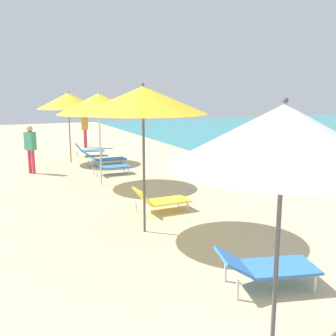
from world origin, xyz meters
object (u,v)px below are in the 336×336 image
at_px(umbrella_third, 283,136).
at_px(lounger_fourth_shoreside, 160,200).
at_px(umbrella_fourth, 143,100).
at_px(lounger_farthest_shoreside, 88,150).
at_px(umbrella_farthest, 68,101).
at_px(person_walking_near, 30,145).
at_px(lounger_farthest_inland, 105,158).
at_px(lounger_fifth_shoreside, 110,166).
at_px(person_walking_mid, 85,125).
at_px(umbrella_fifth, 99,104).
at_px(lounger_third_shoreside, 266,266).

relative_size(umbrella_third, lounger_fourth_shoreside, 2.09).
distance_m(umbrella_fourth, lounger_farthest_shoreside, 10.07).
bearing_deg(umbrella_fourth, umbrella_farthest, 89.47).
bearing_deg(person_walking_near, lounger_fourth_shoreside, -106.53).
xyz_separation_m(lounger_farthest_shoreside, person_walking_near, (-2.57, -2.85, 0.71)).
distance_m(lounger_farthest_shoreside, lounger_farthest_inland, 2.36).
relative_size(umbrella_farthest, person_walking_near, 1.68).
height_order(lounger_farthest_inland, person_walking_near, person_walking_near).
bearing_deg(lounger_fifth_shoreside, lounger_fourth_shoreside, -90.70).
bearing_deg(lounger_fifth_shoreside, person_walking_mid, 84.39).
bearing_deg(umbrella_third, umbrella_farthest, 89.52).
distance_m(umbrella_third, lounger_farthest_inland, 11.71).
height_order(umbrella_farthest, lounger_farthest_inland, umbrella_farthest).
bearing_deg(lounger_fifth_shoreside, lounger_farthest_shoreside, 87.00).
distance_m(umbrella_third, person_walking_near, 11.16).
height_order(umbrella_fourth, umbrella_fifth, umbrella_fourth).
bearing_deg(umbrella_farthest, lounger_farthest_shoreside, 51.25).
bearing_deg(lounger_farthest_shoreside, umbrella_fifth, -91.02).
bearing_deg(umbrella_third, lounger_farthest_shoreside, 85.55).
xyz_separation_m(lounger_fourth_shoreside, umbrella_fifth, (-0.57, 3.24, 2.11)).
xyz_separation_m(umbrella_third, lounger_third_shoreside, (0.81, 1.20, -2.03)).
relative_size(lounger_farthest_shoreside, person_walking_mid, 0.72).
relative_size(umbrella_fifth, person_walking_mid, 1.55).
relative_size(lounger_farthest_inland, person_walking_mid, 0.88).
xyz_separation_m(lounger_third_shoreside, lounger_farthest_shoreside, (0.26, 12.62, -0.05)).
xyz_separation_m(umbrella_fourth, person_walking_mid, (1.48, 12.34, -1.51)).
distance_m(lounger_fifth_shoreside, umbrella_farthest, 3.64).
xyz_separation_m(umbrella_fifth, lounger_fifth_shoreside, (0.62, 1.29, -2.10)).
bearing_deg(umbrella_farthest, umbrella_fourth, -90.53).
xyz_separation_m(umbrella_fourth, umbrella_farthest, (0.08, 8.54, -0.23)).
height_order(lounger_fourth_shoreside, lounger_farthest_shoreside, lounger_fourth_shoreside).
bearing_deg(umbrella_fifth, lounger_farthest_inland, 73.17).
bearing_deg(lounger_third_shoreside, lounger_farthest_inland, 102.09).
distance_m(lounger_farthest_shoreside, person_walking_near, 3.90).
xyz_separation_m(lounger_fourth_shoreside, lounger_farthest_shoreside, (0.24, 8.63, -0.01)).
bearing_deg(person_walking_mid, umbrella_farthest, 100.17).
height_order(lounger_fourth_shoreside, umbrella_farthest, umbrella_farthest).
bearing_deg(lounger_third_shoreside, lounger_fourth_shoreside, 103.84).
xyz_separation_m(lounger_fifth_shoreside, person_walking_near, (-2.37, 1.24, 0.69)).
bearing_deg(umbrella_fourth, person_walking_near, 102.47).
bearing_deg(lounger_third_shoreside, umbrella_farthest, 107.63).
bearing_deg(umbrella_third, lounger_fifth_shoreside, 84.88).
distance_m(umbrella_fourth, person_walking_mid, 12.52).
height_order(lounger_third_shoreside, person_walking_mid, person_walking_mid).
bearing_deg(umbrella_third, lounger_fourth_shoreside, 80.92).
bearing_deg(umbrella_third, lounger_farthest_inland, 84.16).
distance_m(lounger_third_shoreside, person_walking_near, 10.07).
bearing_deg(person_walking_mid, lounger_third_shoreside, 117.79).
distance_m(lounger_farthest_shoreside, person_walking_mid, 2.76).
relative_size(umbrella_fifth, lounger_fifth_shoreside, 2.14).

